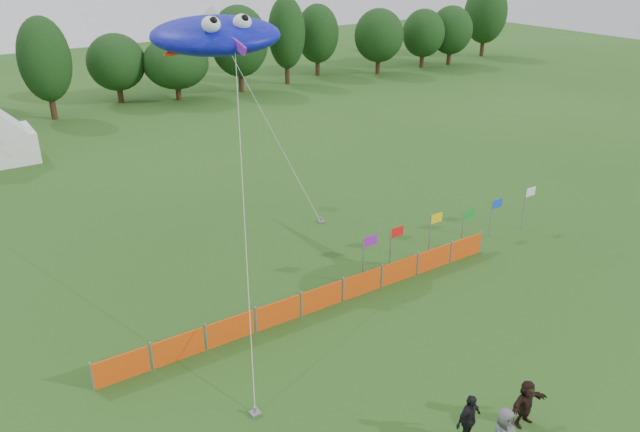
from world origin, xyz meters
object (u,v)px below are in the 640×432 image
spectator_d (469,420)px  barrier_fence (322,298)px  spectator_f (526,403)px  stingray_kite (212,34)px

spectator_d → barrier_fence: bearing=81.0°
barrier_fence → spectator_f: 8.90m
barrier_fence → spectator_d: (-0.48, -8.39, 0.36)m
spectator_f → barrier_fence: bearing=101.2°
spectator_d → stingray_kite: stingray_kite is taller
barrier_fence → stingray_kite: 12.59m
barrier_fence → stingray_kite: stingray_kite is taller
barrier_fence → spectator_d: spectator_d is taller
spectator_f → stingray_kite: (-1.65, 17.41, 8.87)m
spectator_d → stingray_kite: bearing=83.0°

